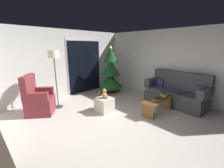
% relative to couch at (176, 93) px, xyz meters
% --- Properties ---
extents(ground_plane, '(7.00, 7.00, 0.00)m').
position_rel_couch_xyz_m(ground_plane, '(-2.32, 0.35, -0.40)').
color(ground_plane, '#BCB2A8').
extents(wall_back, '(5.72, 0.12, 2.50)m').
position_rel_couch_xyz_m(wall_back, '(-2.32, 3.41, 0.85)').
color(wall_back, silver).
rests_on(wall_back, ground).
extents(wall_right, '(0.12, 6.00, 2.50)m').
position_rel_couch_xyz_m(wall_right, '(0.54, 0.35, 0.85)').
color(wall_right, silver).
rests_on(wall_right, ground).
extents(patio_door_frame, '(1.60, 0.02, 2.20)m').
position_rel_couch_xyz_m(patio_door_frame, '(-1.29, 3.34, 0.70)').
color(patio_door_frame, silver).
rests_on(patio_door_frame, ground).
extents(patio_door_glass, '(1.50, 0.02, 2.10)m').
position_rel_couch_xyz_m(patio_door_glass, '(-1.29, 3.32, 0.65)').
color(patio_door_glass, black).
rests_on(patio_door_glass, ground).
extents(couch, '(0.92, 1.99, 1.08)m').
position_rel_couch_xyz_m(couch, '(0.00, 0.00, 0.00)').
color(couch, '#3D3D42').
rests_on(couch, ground).
extents(coffee_table, '(1.10, 0.40, 0.42)m').
position_rel_couch_xyz_m(coffee_table, '(-1.02, 0.07, -0.12)').
color(coffee_table, brown).
rests_on(coffee_table, ground).
extents(remote_graphite, '(0.15, 0.13, 0.02)m').
position_rel_couch_xyz_m(remote_graphite, '(-0.90, 0.00, 0.03)').
color(remote_graphite, '#333338').
rests_on(remote_graphite, coffee_table).
extents(remote_silver, '(0.15, 0.14, 0.02)m').
position_rel_couch_xyz_m(remote_silver, '(-1.21, 0.07, 0.03)').
color(remote_silver, '#ADADB2').
rests_on(remote_silver, coffee_table).
extents(remote_black, '(0.09, 0.16, 0.02)m').
position_rel_couch_xyz_m(remote_black, '(-0.97, 0.11, 0.03)').
color(remote_black, black).
rests_on(remote_black, coffee_table).
extents(book_stack, '(0.30, 0.24, 0.11)m').
position_rel_couch_xyz_m(book_stack, '(-0.65, 0.07, 0.07)').
color(book_stack, '#337042').
rests_on(book_stack, coffee_table).
extents(cell_phone, '(0.12, 0.16, 0.01)m').
position_rel_couch_xyz_m(cell_phone, '(-0.65, 0.09, 0.13)').
color(cell_phone, black).
rests_on(cell_phone, book_stack).
extents(christmas_tree, '(0.99, 0.99, 1.94)m').
position_rel_couch_xyz_m(christmas_tree, '(-0.62, 2.48, 0.46)').
color(christmas_tree, '#4C1E19').
rests_on(christmas_tree, ground).
extents(armchair, '(0.96, 0.96, 1.13)m').
position_rel_couch_xyz_m(armchair, '(-3.52, 2.42, 0.00)').
color(armchair, maroon).
rests_on(armchair, ground).
extents(floor_lamp, '(0.32, 0.32, 1.78)m').
position_rel_couch_xyz_m(floor_lamp, '(-2.92, 2.48, 1.11)').
color(floor_lamp, '#2D2D30').
rests_on(floor_lamp, ground).
extents(ottoman, '(0.44, 0.44, 0.42)m').
position_rel_couch_xyz_m(ottoman, '(-2.07, 1.21, -0.19)').
color(ottoman, beige).
rests_on(ottoman, ground).
extents(teddy_bear_honey, '(0.21, 0.22, 0.29)m').
position_rel_couch_xyz_m(teddy_bear_honey, '(-2.06, 1.21, 0.14)').
color(teddy_bear_honey, tan).
rests_on(teddy_bear_honey, ottoman).
extents(teddy_bear_chestnut_by_tree, '(0.21, 0.22, 0.29)m').
position_rel_couch_xyz_m(teddy_bear_chestnut_by_tree, '(-1.33, 2.33, -0.28)').
color(teddy_bear_chestnut_by_tree, brown).
rests_on(teddy_bear_chestnut_by_tree, ground).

